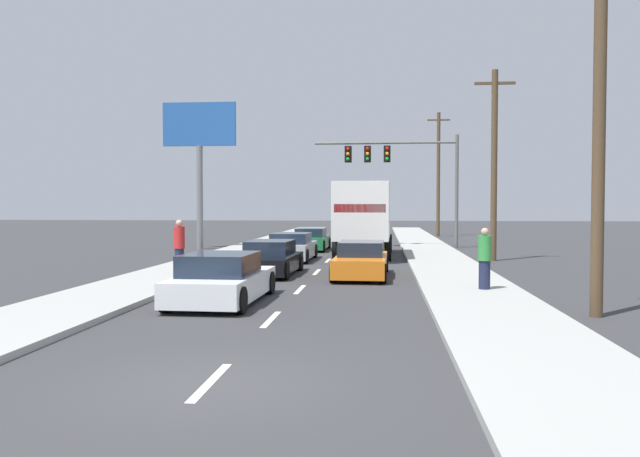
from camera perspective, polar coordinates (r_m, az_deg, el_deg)
name	(u,v)px	position (r m, az deg, el deg)	size (l,w,h in m)	color
ground_plane	(336,253)	(33.90, 1.40, -2.16)	(140.00, 140.00, 0.00)	#333335
sidewalk_right	(439,260)	(28.94, 10.57, -2.79)	(2.85, 80.00, 0.14)	#9E9E99
sidewalk_left	(220,258)	(29.75, -8.91, -2.64)	(2.85, 80.00, 0.14)	#9E9E99
lane_markings	(332,256)	(31.51, 1.09, -2.47)	(0.14, 57.00, 0.01)	silver
car_green	(311,240)	(35.59, -0.78, -1.02)	(1.87, 4.33, 1.24)	#196B38
car_silver	(292,247)	(29.09, -2.54, -1.70)	(1.98, 4.33, 1.26)	#B7BABF
car_black	(271,259)	(23.11, -4.39, -2.72)	(1.90, 4.31, 1.25)	black
car_white	(222,280)	(16.68, -8.73, -4.55)	(2.11, 4.52, 1.29)	white
box_truck	(364,215)	(31.13, 3.95, 1.18)	(2.79, 8.26, 3.55)	white
car_orange	(361,261)	(22.42, 3.69, -2.88)	(1.93, 4.68, 1.25)	orange
traffic_signal_mast	(391,161)	(38.08, 6.31, 5.98)	(8.43, 0.69, 6.62)	#595B56
utility_pole_near	(599,105)	(15.73, 23.61, 10.01)	(1.80, 0.28, 9.17)	brown
utility_pole_mid	(494,163)	(29.91, 15.24, 5.67)	(1.80, 0.28, 8.56)	brown
utility_pole_far	(438,173)	(52.39, 10.49, 4.89)	(1.80, 0.28, 9.93)	brown
roadside_billboard	(199,144)	(37.32, -10.68, 7.40)	(4.20, 0.36, 8.34)	slate
pedestrian_near_corner	(485,259)	(18.65, 14.44, -2.61)	(0.38, 0.38, 1.73)	#1E233F
pedestrian_mid_block	(179,246)	(22.75, -12.41, -1.57)	(0.38, 0.38, 1.86)	#1E233F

